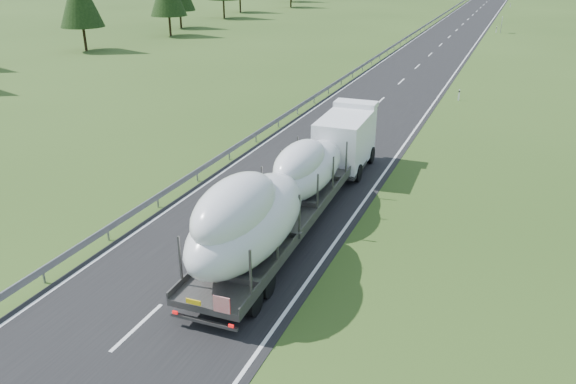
% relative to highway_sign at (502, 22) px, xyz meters
% --- Properties ---
extents(ground, '(400.00, 400.00, 0.00)m').
position_rel_highway_sign_xyz_m(ground, '(-7.20, -80.00, -1.81)').
color(ground, '#2D4717').
rests_on(ground, ground).
extents(road_surface, '(10.00, 400.00, 0.02)m').
position_rel_highway_sign_xyz_m(road_surface, '(-7.20, 20.00, -1.80)').
color(road_surface, black).
rests_on(road_surface, ground).
extents(guardrail, '(0.10, 400.00, 0.76)m').
position_rel_highway_sign_xyz_m(guardrail, '(-12.50, 19.94, -1.21)').
color(guardrail, slate).
rests_on(guardrail, ground).
extents(highway_sign, '(0.08, 0.90, 2.60)m').
position_rel_highway_sign_xyz_m(highway_sign, '(0.00, 0.00, 0.00)').
color(highway_sign, slate).
rests_on(highway_sign, ground).
extents(boat_truck, '(3.52, 20.55, 4.77)m').
position_rel_highway_sign_xyz_m(boat_truck, '(-5.04, -79.81, 0.63)').
color(boat_truck, white).
rests_on(boat_truck, ground).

